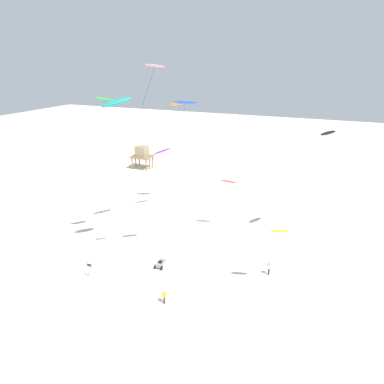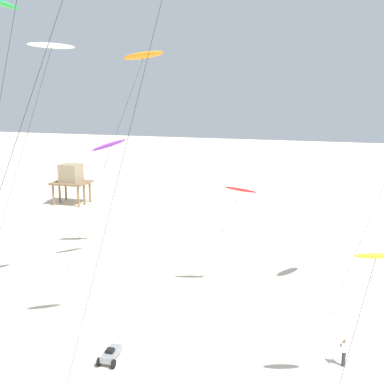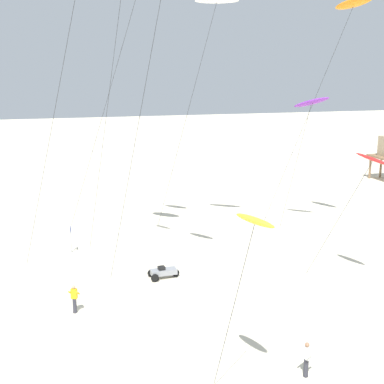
# 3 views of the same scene
# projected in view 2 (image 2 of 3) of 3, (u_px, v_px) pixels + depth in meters

# --- Properties ---
(kite_yellow) EXTENTS (2.68, 1.71, 8.09)m
(kite_yellow) POSITION_uv_depth(u_px,v_px,m) (376.00, 257.00, 23.54)
(kite_yellow) COLOR yellow
(kite_yellow) RESTS_ON ground
(kite_purple) EXTENTS (3.39, 2.61, 11.61)m
(kite_purple) POSITION_uv_depth(u_px,v_px,m) (109.00, 146.00, 41.78)
(kite_purple) COLOR purple
(kite_purple) RESTS_ON ground
(kite_red) EXTENTS (4.51, 2.97, 8.65)m
(kite_red) POSITION_uv_depth(u_px,v_px,m) (240.00, 191.00, 36.76)
(kite_red) COLOR red
(kite_red) RESTS_ON ground
(kite_white) EXTENTS (6.42, 5.17, 18.67)m
(kite_white) POSITION_uv_depth(u_px,v_px,m) (51.00, 48.00, 32.39)
(kite_white) COLOR white
(kite_white) RESTS_ON ground
(kite_orange) EXTENTS (7.68, 5.10, 18.95)m
(kite_orange) POSITION_uv_depth(u_px,v_px,m) (143.00, 56.00, 41.02)
(kite_orange) COLOR orange
(kite_orange) RESTS_ON ground
(kite_flyer_nearest) EXTENTS (0.65, 0.63, 1.67)m
(kite_flyer_nearest) POSITION_uv_depth(u_px,v_px,m) (344.00, 352.00, 28.22)
(kite_flyer_nearest) COLOR #33333D
(kite_flyer_nearest) RESTS_ON ground
(stilt_house) EXTENTS (4.76, 3.99, 5.53)m
(stilt_house) POSITION_uv_depth(u_px,v_px,m) (71.00, 176.00, 67.20)
(stilt_house) COLOR #846647
(stilt_house) RESTS_ON ground
(beach_buggy) EXTENTS (1.05, 2.07, 0.82)m
(beach_buggy) POSITION_uv_depth(u_px,v_px,m) (111.00, 354.00, 28.83)
(beach_buggy) COLOR gray
(beach_buggy) RESTS_ON ground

